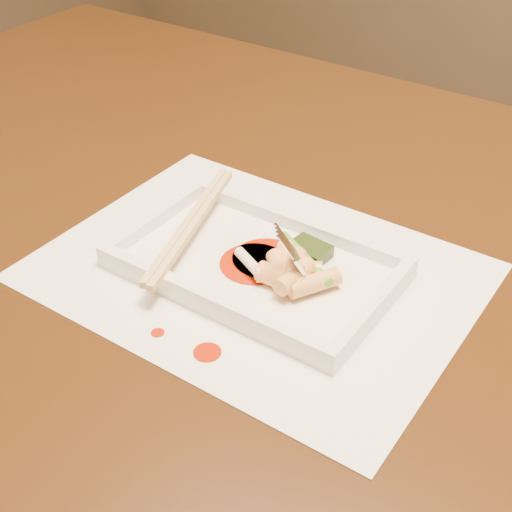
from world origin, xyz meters
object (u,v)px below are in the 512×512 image
Objects in this scene: table at (249,298)px; plate_base at (256,268)px; fork at (335,213)px; placemat at (256,272)px; chopstick_a at (188,222)px.

table is 5.38× the size of plate_base.
table is 10.00× the size of fork.
placemat is 0.11m from fork.
plate_base is 1.86× the size of fork.
placemat reaches higher than table.
table is at bearing 129.79° from plate_base.
plate_base is at bearing -165.58° from fork.
chopstick_a is 1.51× the size of fork.
table is 0.23m from fork.
placemat is at bearing -165.58° from fork.
placemat is 0.09m from chopstick_a.
fork is (0.07, 0.02, 0.08)m from plate_base.
fork reaches higher than table.
plate_base is 0.11m from fork.
table is 3.50× the size of placemat.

